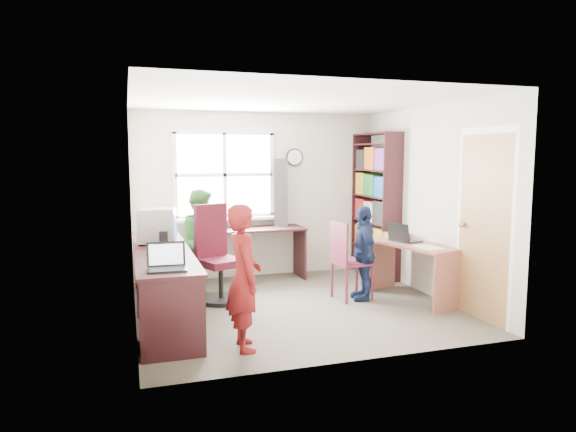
% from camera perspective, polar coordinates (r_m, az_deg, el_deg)
% --- Properties ---
extents(room, '(3.64, 3.44, 2.44)m').
position_cam_1_polar(room, '(6.02, 0.54, 1.42)').
color(room, '#494239').
rests_on(room, ground).
extents(l_desk, '(2.38, 2.95, 0.75)m').
position_cam_1_polar(l_desk, '(5.51, -11.47, -7.26)').
color(l_desk, '#341418').
rests_on(l_desk, ground).
extents(right_desk, '(0.85, 1.32, 0.70)m').
position_cam_1_polar(right_desk, '(6.53, 13.69, -4.64)').
color(right_desk, '#A26051').
rests_on(right_desk, ground).
extents(bookshelf, '(0.30, 1.02, 2.10)m').
position_cam_1_polar(bookshelf, '(7.67, 9.70, 0.86)').
color(bookshelf, '#341418').
rests_on(bookshelf, ground).
extents(swivel_chair, '(0.72, 0.72, 1.18)m').
position_cam_1_polar(swivel_chair, '(6.35, -7.90, -4.84)').
color(swivel_chair, black).
rests_on(swivel_chair, ground).
extents(wooden_chair, '(0.47, 0.47, 0.98)m').
position_cam_1_polar(wooden_chair, '(6.37, 6.57, -4.59)').
color(wooden_chair, maroon).
rests_on(wooden_chair, ground).
extents(crt_monitor, '(0.47, 0.43, 0.41)m').
position_cam_1_polar(crt_monitor, '(6.21, -14.32, -1.04)').
color(crt_monitor, gray).
rests_on(crt_monitor, l_desk).
extents(laptop_left, '(0.36, 0.30, 0.24)m').
position_cam_1_polar(laptop_left, '(4.79, -13.35, -5.11)').
color(laptop_left, black).
rests_on(laptop_left, l_desk).
extents(laptop_right, '(0.38, 0.42, 0.24)m').
position_cam_1_polar(laptop_right, '(6.59, 12.61, -2.31)').
color(laptop_right, black).
rests_on(laptop_right, right_desk).
extents(speaker_a, '(0.10, 0.10, 0.18)m').
position_cam_1_polar(speaker_a, '(5.92, -13.65, -2.52)').
color(speaker_a, black).
rests_on(speaker_a, l_desk).
extents(speaker_b, '(0.12, 0.12, 0.19)m').
position_cam_1_polar(speaker_b, '(6.47, -14.33, -1.74)').
color(speaker_b, black).
rests_on(speaker_b, l_desk).
extents(cd_tower, '(0.24, 0.22, 0.98)m').
position_cam_1_polar(cd_tower, '(7.46, -0.81, 2.63)').
color(cd_tower, black).
rests_on(cd_tower, l_desk).
extents(game_box, '(0.31, 0.31, 0.06)m').
position_cam_1_polar(game_box, '(6.93, 12.01, -2.09)').
color(game_box, red).
rests_on(game_box, right_desk).
extents(paper_a, '(0.23, 0.30, 0.00)m').
position_cam_1_polar(paper_a, '(5.31, -12.95, -4.53)').
color(paper_a, silver).
rests_on(paper_a, l_desk).
extents(paper_b, '(0.26, 0.35, 0.00)m').
position_cam_1_polar(paper_b, '(6.25, 15.35, -3.38)').
color(paper_b, silver).
rests_on(paper_b, right_desk).
extents(potted_plant, '(0.17, 0.14, 0.30)m').
position_cam_1_polar(potted_plant, '(7.16, -8.56, -0.34)').
color(potted_plant, '#2C6F35').
rests_on(potted_plant, l_desk).
extents(person_red, '(0.33, 0.50, 1.34)m').
position_cam_1_polar(person_red, '(4.72, -4.92, -6.81)').
color(person_red, maroon).
rests_on(person_red, ground).
extents(person_green, '(0.55, 0.68, 1.35)m').
position_cam_1_polar(person_green, '(6.78, -9.50, -2.70)').
color(person_green, '#367F32').
rests_on(person_green, ground).
extents(person_navy, '(0.41, 0.73, 1.17)m').
position_cam_1_polar(person_navy, '(6.39, 8.38, -4.08)').
color(person_navy, '#152042').
rests_on(person_navy, ground).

